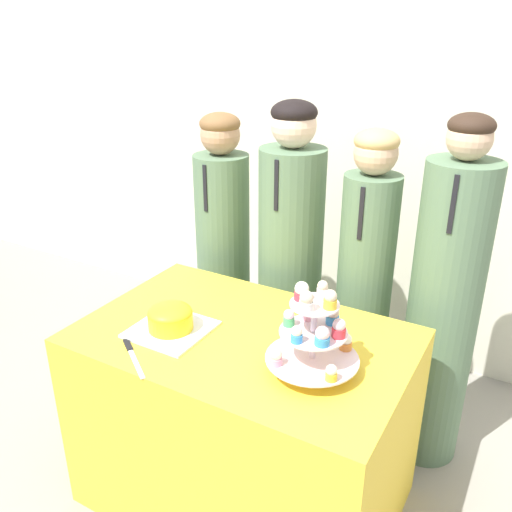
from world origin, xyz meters
The scene contains 9 objects.
wall_back centered at (0.00, 1.79, 1.35)m, with size 9.00×0.06×2.70m.
table centered at (0.00, 0.39, 0.39)m, with size 1.20×0.77×0.78m.
round_cake centered at (-0.25, 0.28, 0.83)m, with size 0.27×0.27×0.11m.
cake_knife centered at (-0.28, 0.10, 0.78)m, with size 0.22×0.16×0.01m.
cupcake_stand centered at (0.31, 0.31, 0.93)m, with size 0.30×0.30×0.31m.
student_0 centered at (-0.52, 1.04, 0.70)m, with size 0.27×0.27×1.45m.
student_1 centered at (-0.14, 1.04, 0.73)m, with size 0.30×0.31×1.53m.
student_2 centered at (0.23, 1.04, 0.71)m, with size 0.24×0.25×1.44m.
student_3 centered at (0.58, 1.04, 0.72)m, with size 0.29×0.29×1.53m.
Camera 1 is at (0.89, -1.06, 1.82)m, focal length 38.00 mm.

